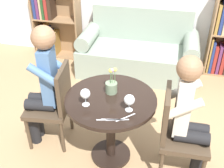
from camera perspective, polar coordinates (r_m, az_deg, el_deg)
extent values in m
plane|color=tan|center=(2.99, -0.22, -14.21)|extent=(16.00, 16.00, 0.00)
cylinder|color=black|center=(2.52, -0.26, -3.23)|extent=(0.83, 0.83, 0.03)
cylinder|color=black|center=(2.74, -0.24, -9.10)|extent=(0.09, 0.09, 0.66)
cylinder|color=black|center=(2.98, -0.22, -14.02)|extent=(0.40, 0.40, 0.03)
cube|color=gray|center=(4.22, 5.15, 4.86)|extent=(1.70, 0.80, 0.42)
cube|color=gray|center=(4.32, 6.12, 12.21)|extent=(1.48, 0.16, 0.50)
cylinder|color=gray|center=(4.22, -4.72, 9.76)|extent=(0.22, 0.72, 0.22)
cylinder|color=gray|center=(4.06, 15.83, 7.55)|extent=(0.22, 0.72, 0.22)
cube|color=#93704C|center=(4.76, -10.58, 13.40)|extent=(0.74, 0.02, 1.27)
cube|color=#93704C|center=(4.80, -15.23, 12.99)|extent=(0.02, 0.28, 1.27)
cube|color=#93704C|center=(4.52, -6.90, 12.65)|extent=(0.02, 0.28, 1.27)
cube|color=#93704C|center=(4.89, -10.41, 6.03)|extent=(0.70, 0.28, 0.02)
cube|color=#93704C|center=(4.65, -11.19, 12.86)|extent=(0.70, 0.28, 0.02)
cube|color=#332319|center=(4.91, -14.19, 8.87)|extent=(0.03, 0.23, 0.48)
cube|color=tan|center=(4.90, -13.72, 8.78)|extent=(0.04, 0.23, 0.46)
cube|color=olive|center=(4.86, -13.18, 8.99)|extent=(0.04, 0.23, 0.51)
cube|color=navy|center=(4.86, -12.70, 8.64)|extent=(0.03, 0.23, 0.45)
cube|color=navy|center=(4.85, -12.18, 8.35)|extent=(0.04, 0.23, 0.40)
cube|color=olive|center=(4.83, -11.71, 8.31)|extent=(0.03, 0.23, 0.40)
cube|color=olive|center=(4.82, -11.20, 8.23)|extent=(0.04, 0.23, 0.39)
cube|color=navy|center=(4.69, -15.22, 16.07)|extent=(0.05, 0.23, 0.53)
cube|color=#602D5B|center=(4.68, -14.57, 15.66)|extent=(0.04, 0.23, 0.46)
cube|color=tan|center=(4.65, -14.05, 15.97)|extent=(0.03, 0.23, 0.51)
cube|color=#234723|center=(4.63, -13.57, 15.88)|extent=(0.04, 0.23, 0.49)
cube|color=maroon|center=(4.61, -12.96, 16.00)|extent=(0.05, 0.23, 0.52)
cube|color=#332319|center=(4.59, -12.23, 15.53)|extent=(0.05, 0.23, 0.44)
cube|color=#93704C|center=(4.31, 19.49, 9.92)|extent=(0.02, 0.28, 1.27)
cube|color=olive|center=(4.44, 19.19, 5.83)|extent=(0.03, 0.23, 0.55)
cube|color=navy|center=(4.46, 19.59, 5.43)|extent=(0.03, 0.23, 0.49)
cube|color=maroon|center=(4.48, 20.09, 4.94)|extent=(0.05, 0.23, 0.42)
cube|color=#602D5B|center=(4.49, 20.83, 4.95)|extent=(0.04, 0.23, 0.44)
cube|color=maroon|center=(4.47, 21.67, 5.41)|extent=(0.05, 0.23, 0.54)
cube|color=olive|center=(4.23, 20.68, 12.46)|extent=(0.04, 0.23, 0.41)
cube|color=navy|center=(4.22, 21.56, 13.22)|extent=(0.04, 0.23, 0.55)
cylinder|color=#473828|center=(3.29, -14.41, -5.62)|extent=(0.04, 0.04, 0.40)
cylinder|color=#473828|center=(3.04, -16.60, -9.77)|extent=(0.04, 0.04, 0.40)
cylinder|color=#473828|center=(3.18, -8.34, -6.21)|extent=(0.04, 0.04, 0.40)
cylinder|color=#473828|center=(2.93, -10.02, -10.60)|extent=(0.04, 0.04, 0.40)
cube|color=#473828|center=(2.96, -12.87, -4.69)|extent=(0.46, 0.46, 0.05)
cube|color=#473828|center=(2.76, -9.77, -0.94)|extent=(0.08, 0.38, 0.45)
cylinder|color=#473828|center=(2.94, 17.38, -11.72)|extent=(0.04, 0.04, 0.40)
cylinder|color=#473828|center=(2.66, 9.86, -16.34)|extent=(0.04, 0.04, 0.40)
cylinder|color=#473828|center=(2.91, 10.30, -11.05)|extent=(0.04, 0.04, 0.40)
cube|color=#473828|center=(2.64, 14.50, -10.60)|extent=(0.43, 0.43, 0.05)
cube|color=#473828|center=(2.46, 10.89, -5.93)|extent=(0.05, 0.38, 0.45)
cylinder|color=black|center=(3.17, -14.92, -6.75)|extent=(0.11, 0.11, 0.45)
cylinder|color=black|center=(3.10, -15.60, -8.03)|extent=(0.11, 0.11, 0.45)
cylinder|color=black|center=(2.97, -13.69, -2.90)|extent=(0.31, 0.14, 0.11)
cylinder|color=black|center=(2.89, -14.37, -4.17)|extent=(0.31, 0.14, 0.11)
cube|color=#4C709E|center=(2.73, -12.69, 1.37)|extent=(0.14, 0.21, 0.59)
cylinder|color=#4C709E|center=(2.79, -12.12, 4.62)|extent=(0.29, 0.10, 0.23)
cylinder|color=#4C709E|center=(2.57, -13.86, 1.73)|extent=(0.29, 0.10, 0.23)
sphere|color=#936B4C|center=(2.54, -13.81, 9.15)|extent=(0.22, 0.22, 0.22)
cylinder|color=black|center=(2.76, 17.32, -14.68)|extent=(0.11, 0.11, 0.45)
cylinder|color=black|center=(2.83, 17.21, -13.05)|extent=(0.11, 0.11, 0.45)
cylinder|color=black|center=(2.55, 15.87, -10.31)|extent=(0.30, 0.12, 0.11)
cylinder|color=black|center=(2.63, 15.81, -8.69)|extent=(0.30, 0.12, 0.11)
cube|color=silver|center=(2.41, 14.21, -4.47)|extent=(0.12, 0.20, 0.53)
cylinder|color=silver|center=(2.25, 14.50, -4.89)|extent=(0.29, 0.08, 0.23)
cylinder|color=silver|center=(2.47, 14.46, -1.09)|extent=(0.29, 0.08, 0.23)
sphere|color=#936B4C|center=(2.21, 15.50, 3.11)|extent=(0.20, 0.20, 0.20)
cylinder|color=white|center=(2.44, -5.32, -4.16)|extent=(0.06, 0.06, 0.00)
cylinder|color=white|center=(2.42, -5.37, -3.39)|extent=(0.01, 0.01, 0.08)
sphere|color=white|center=(2.37, -5.46, -1.96)|extent=(0.09, 0.09, 0.09)
sphere|color=#E58E75|center=(2.38, -5.45, -2.17)|extent=(0.06, 0.06, 0.06)
cylinder|color=white|center=(2.38, 3.46, -5.25)|extent=(0.06, 0.06, 0.00)
cylinder|color=white|center=(2.35, 3.49, -4.58)|extent=(0.01, 0.01, 0.07)
sphere|color=white|center=(2.31, 3.55, -3.22)|extent=(0.09, 0.09, 0.09)
sphere|color=maroon|center=(2.32, 3.54, -3.45)|extent=(0.07, 0.07, 0.07)
cylinder|color=gray|center=(2.56, -0.14, -0.73)|extent=(0.11, 0.11, 0.10)
cylinder|color=#4C7A42|center=(2.50, -0.26, 1.52)|extent=(0.00, 0.01, 0.13)
sphere|color=#EACC4C|center=(2.47, -0.26, 2.78)|extent=(0.04, 0.04, 0.04)
cylinder|color=#4C7A42|center=(2.49, -0.27, 1.43)|extent=(0.00, 0.01, 0.13)
sphere|color=#EACC4C|center=(2.46, -0.27, 2.71)|extent=(0.04, 0.04, 0.04)
cylinder|color=#4C7A42|center=(2.50, 0.04, 1.52)|extent=(0.01, 0.01, 0.13)
sphere|color=#9E70B2|center=(2.47, 0.04, 2.81)|extent=(0.04, 0.04, 0.04)
cylinder|color=#4C7A42|center=(2.50, 0.59, 1.59)|extent=(0.01, 0.01, 0.14)
sphere|color=#EACC4C|center=(2.46, 0.60, 2.93)|extent=(0.04, 0.04, 0.04)
cube|color=silver|center=(2.27, -0.81, -7.30)|extent=(0.19, 0.05, 0.00)
cube|color=silver|center=(2.27, 1.08, -7.31)|extent=(0.19, 0.06, 0.00)
cube|color=silver|center=(2.28, 0.17, -7.24)|extent=(0.19, 0.04, 0.00)
cube|color=silver|center=(2.30, 2.79, -6.80)|extent=(0.14, 0.14, 0.00)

